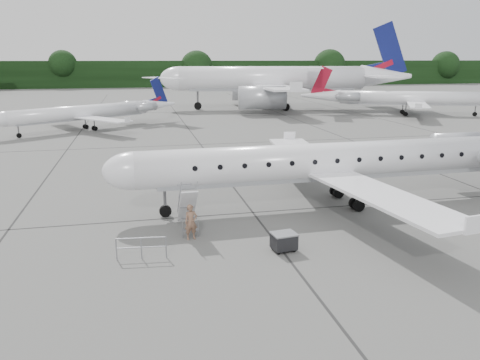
{
  "coord_description": "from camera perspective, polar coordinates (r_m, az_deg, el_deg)",
  "views": [
    {
      "loc": [
        -11.55,
        -21.11,
        8.79
      ],
      "look_at": [
        -6.22,
        3.15,
        2.3
      ],
      "focal_mm": 35.0,
      "sensor_mm": 36.0,
      "label": 1
    }
  ],
  "objects": [
    {
      "name": "ground",
      "position": [
        25.62,
        15.36,
        -5.97
      ],
      "size": [
        320.0,
        320.0,
        0.0
      ],
      "primitive_type": "plane",
      "color": "#5F5F5C",
      "rests_on": "ground"
    },
    {
      "name": "treeline",
      "position": [
        151.63,
        -8.21,
        12.69
      ],
      "size": [
        260.0,
        4.0,
        8.0
      ],
      "primitive_type": "cube",
      "color": "black",
      "rests_on": "ground"
    },
    {
      "name": "main_regional_jet",
      "position": [
        28.65,
        11.28,
        4.45
      ],
      "size": [
        30.45,
        22.18,
        7.71
      ],
      "primitive_type": null,
      "rotation": [
        0.0,
        0.0,
        0.02
      ],
      "color": "white",
      "rests_on": "ground"
    },
    {
      "name": "airstair",
      "position": [
        24.62,
        -6.43,
        -3.38
      ],
      "size": [
        0.89,
        2.47,
        2.42
      ],
      "primitive_type": null,
      "rotation": [
        0.0,
        0.0,
        0.02
      ],
      "color": "white",
      "rests_on": "ground"
    },
    {
      "name": "passenger",
      "position": [
        23.43,
        -5.99,
        -5.12
      ],
      "size": [
        0.73,
        0.55,
        1.8
      ],
      "primitive_type": "imported",
      "rotation": [
        0.0,
        0.0,
        0.19
      ],
      "color": "brown",
      "rests_on": "ground"
    },
    {
      "name": "safety_railing",
      "position": [
        21.69,
        -11.93,
        -8.16
      ],
      "size": [
        2.2,
        0.3,
        1.0
      ],
      "primitive_type": null,
      "rotation": [
        0.0,
        0.0,
        -0.1
      ],
      "color": "gray",
      "rests_on": "ground"
    },
    {
      "name": "baggage_cart",
      "position": [
        22.18,
        5.37,
        -7.46
      ],
      "size": [
        1.19,
        1.02,
        0.94
      ],
      "primitive_type": null,
      "rotation": [
        0.0,
        0.0,
        0.14
      ],
      "color": "black",
      "rests_on": "ground"
    },
    {
      "name": "bg_narrowbody",
      "position": [
        83.86,
        3.9,
        13.66
      ],
      "size": [
        44.9,
        35.06,
        14.8
      ],
      "primitive_type": null,
      "rotation": [
        0.0,
        0.0,
        -0.14
      ],
      "color": "white",
      "rests_on": "ground"
    },
    {
      "name": "bg_regional_left",
      "position": [
        61.85,
        -18.72,
        8.61
      ],
      "size": [
        29.21,
        27.37,
        6.22
      ],
      "primitive_type": null,
      "rotation": [
        0.0,
        0.0,
        0.59
      ],
      "color": "white",
      "rests_on": "ground"
    },
    {
      "name": "bg_regional_right",
      "position": [
        79.49,
        20.3,
        10.12
      ],
      "size": [
        34.11,
        29.61,
        7.49
      ],
      "primitive_type": null,
      "rotation": [
        0.0,
        0.0,
        2.77
      ],
      "color": "white",
      "rests_on": "ground"
    }
  ]
}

